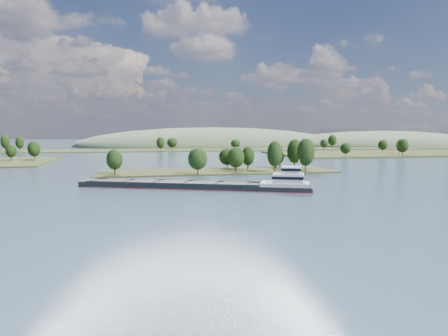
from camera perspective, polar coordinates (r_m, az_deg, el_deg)
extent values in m
plane|color=#3C5168|center=(129.02, 4.32, -2.96)|extent=(1800.00, 1800.00, 0.00)
cube|color=#2D3417|center=(186.95, -0.90, -0.53)|extent=(100.00, 30.00, 1.20)
cylinder|color=black|center=(182.88, 6.62, 0.18)|extent=(0.50, 0.50, 4.24)
ellipsoid|color=black|center=(182.52, 6.64, 1.86)|extent=(6.41, 6.41, 10.90)
cylinder|color=black|center=(198.53, 0.44, 0.40)|extent=(0.50, 0.50, 3.02)
ellipsoid|color=black|center=(198.27, 0.44, 1.51)|extent=(7.86, 7.86, 7.78)
cylinder|color=black|center=(181.43, 1.55, 0.04)|extent=(0.50, 0.50, 3.42)
ellipsoid|color=black|center=(181.12, 1.56, 1.41)|extent=(7.18, 7.18, 8.78)
cylinder|color=black|center=(193.97, 1.53, 0.29)|extent=(0.50, 0.50, 3.03)
ellipsoid|color=black|center=(193.70, 1.54, 1.43)|extent=(5.49, 5.49, 7.79)
cylinder|color=black|center=(171.58, -3.45, -0.24)|extent=(0.50, 0.50, 3.43)
ellipsoid|color=black|center=(171.25, -3.46, 1.21)|extent=(7.75, 7.75, 8.83)
cylinder|color=black|center=(178.28, -14.08, -0.22)|extent=(0.50, 0.50, 3.23)
ellipsoid|color=black|center=(177.98, -14.11, 1.10)|extent=(6.43, 6.43, 8.30)
cylinder|color=black|center=(193.02, 3.14, 0.32)|extent=(0.50, 0.50, 3.40)
ellipsoid|color=black|center=(192.73, 3.15, 1.60)|extent=(5.76, 5.76, 8.75)
cylinder|color=black|center=(202.22, 9.20, 0.61)|extent=(0.50, 0.50, 4.38)
ellipsoid|color=black|center=(201.89, 9.22, 2.19)|extent=(7.01, 7.01, 11.26)
cylinder|color=black|center=(187.47, 10.60, 0.29)|extent=(0.50, 0.50, 4.58)
ellipsoid|color=black|center=(187.10, 10.63, 2.07)|extent=(7.55, 7.55, 11.78)
cylinder|color=black|center=(202.53, 6.80, 0.43)|extent=(0.50, 0.50, 2.87)
ellipsoid|color=black|center=(202.29, 6.82, 1.46)|extent=(7.43, 7.43, 7.37)
cylinder|color=black|center=(278.52, -23.54, 1.37)|extent=(0.50, 0.50, 3.60)
ellipsoid|color=black|center=(278.31, -23.57, 2.31)|extent=(7.32, 7.32, 9.27)
cylinder|color=black|center=(279.51, -26.03, 1.24)|extent=(0.50, 0.50, 3.04)
ellipsoid|color=black|center=(279.33, -26.06, 2.03)|extent=(6.06, 6.06, 7.83)
cylinder|color=black|center=(307.29, 15.58, 1.82)|extent=(0.50, 0.50, 2.92)
ellipsoid|color=black|center=(307.13, 15.60, 2.51)|extent=(7.26, 7.26, 7.51)
cylinder|color=black|center=(327.55, 22.30, 1.88)|extent=(0.50, 0.50, 3.76)
ellipsoid|color=black|center=(327.37, 22.32, 2.72)|extent=(7.71, 7.71, 9.68)
cylinder|color=black|center=(343.01, 21.98, 2.00)|extent=(0.50, 0.50, 3.60)
ellipsoid|color=black|center=(342.85, 22.00, 2.76)|extent=(5.28, 5.28, 9.26)
cylinder|color=black|center=(374.88, 20.01, 2.24)|extent=(0.50, 0.50, 3.22)
ellipsoid|color=black|center=(374.74, 20.03, 2.86)|extent=(7.70, 7.70, 8.28)
cube|color=#2D3417|center=(404.56, -7.01, 2.32)|extent=(900.00, 60.00, 1.20)
cylinder|color=black|center=(413.07, -26.65, 2.29)|extent=(0.50, 0.50, 4.51)
ellipsoid|color=black|center=(412.91, -26.68, 3.09)|extent=(7.23, 7.23, 11.59)
cylinder|color=black|center=(422.14, 12.90, 2.63)|extent=(0.50, 0.50, 3.12)
ellipsoid|color=black|center=(422.01, 12.91, 3.17)|extent=(7.08, 7.08, 8.01)
cylinder|color=black|center=(407.88, -6.79, 2.68)|extent=(0.50, 0.50, 3.55)
ellipsoid|color=black|center=(407.74, -6.80, 3.31)|extent=(9.54, 9.54, 9.12)
cylinder|color=black|center=(467.02, 13.94, 2.89)|extent=(0.50, 0.50, 4.35)
ellipsoid|color=black|center=(466.88, 13.96, 3.57)|extent=(8.85, 8.85, 11.19)
cylinder|color=black|center=(410.45, -25.11, 2.31)|extent=(0.50, 0.50, 4.08)
ellipsoid|color=black|center=(410.30, -25.14, 3.03)|extent=(6.84, 6.84, 10.50)
cylinder|color=black|center=(404.15, 1.51, 2.66)|extent=(0.50, 0.50, 3.13)
ellipsoid|color=black|center=(404.02, 1.51, 3.22)|extent=(8.90, 8.90, 8.04)
cylinder|color=black|center=(386.12, -8.30, 2.57)|extent=(0.50, 0.50, 3.88)
ellipsoid|color=black|center=(385.96, -8.31, 3.30)|extent=(7.12, 7.12, 9.99)
ellipsoid|color=#4A5C3F|center=(558.07, 19.93, 2.75)|extent=(260.00, 140.00, 36.00)
ellipsoid|color=#4A5C3F|center=(512.00, -1.32, 2.88)|extent=(320.00, 160.00, 44.00)
cube|color=black|center=(134.18, -3.77, -2.47)|extent=(68.25, 36.32, 1.94)
cube|color=maroon|center=(134.23, -3.77, -2.63)|extent=(68.49, 36.55, 0.22)
cube|color=black|center=(140.13, -6.10, -1.66)|extent=(50.30, 22.20, 0.71)
cube|color=black|center=(131.96, -7.23, -2.08)|extent=(50.30, 22.20, 0.71)
cube|color=black|center=(136.05, -6.65, -1.92)|extent=(51.72, 28.45, 0.26)
cube|color=black|center=(143.20, -14.06, -1.59)|extent=(10.18, 9.81, 0.31)
cube|color=black|center=(139.32, -10.45, -1.70)|extent=(10.18, 9.81, 0.31)
cube|color=black|center=(136.02, -6.65, -1.81)|extent=(10.18, 9.81, 0.31)
cube|color=black|center=(133.35, -2.67, -1.91)|extent=(10.18, 9.81, 0.31)
cube|color=black|center=(131.34, 1.44, -2.01)|extent=(10.18, 9.81, 0.31)
cube|color=black|center=(147.52, -17.30, -1.88)|extent=(5.60, 8.34, 1.77)
cylinder|color=black|center=(146.97, -17.01, -1.41)|extent=(0.28, 0.28, 1.94)
cube|color=silver|center=(129.60, 7.99, -2.09)|extent=(16.33, 13.41, 1.06)
cube|color=silver|center=(129.35, 8.39, -1.32)|extent=(10.91, 10.00, 2.65)
cube|color=black|center=(129.31, 8.40, -1.17)|extent=(11.15, 10.23, 0.79)
cube|color=silver|center=(129.08, 8.80, -0.32)|extent=(6.97, 6.97, 1.94)
cube|color=black|center=(129.05, 8.80, -0.16)|extent=(7.20, 7.20, 0.71)
cube|color=silver|center=(129.00, 8.80, 0.15)|extent=(7.44, 7.44, 0.18)
cylinder|color=silver|center=(128.83, 9.79, 0.60)|extent=(0.23, 0.23, 2.29)
cylinder|color=black|center=(131.82, 7.32, 0.34)|extent=(0.58, 0.58, 1.06)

